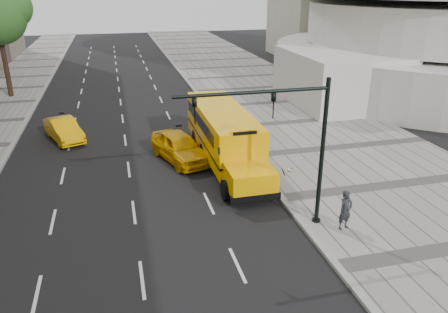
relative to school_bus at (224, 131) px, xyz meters
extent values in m
plane|color=black|center=(-4.50, -0.07, -1.76)|extent=(140.00, 140.00, 0.00)
cube|color=gray|center=(7.50, -0.07, -1.69)|extent=(12.00, 140.00, 0.15)
cube|color=gray|center=(1.50, -0.07, -1.69)|extent=(0.30, 140.00, 0.15)
cylinder|color=silver|center=(25.50, 13.93, 0.24)|extent=(32.00, 32.00, 4.00)
cylinder|color=silver|center=(25.50, 13.93, 4.34)|extent=(26.00, 26.00, 3.60)
cube|color=silver|center=(12.50, 9.93, 0.44)|extent=(8.00, 10.00, 4.40)
cylinder|color=black|center=(-15.00, 19.03, 1.39)|extent=(0.44, 0.44, 6.31)
sphere|color=#23501A|center=(-13.77, 19.33, 5.93)|extent=(3.44, 3.44, 3.44)
cube|color=#F7AC00|center=(0.00, 0.31, 0.01)|extent=(2.50, 9.00, 2.45)
cube|color=#F7AC00|center=(0.00, -5.19, -0.66)|extent=(2.20, 2.00, 1.10)
cube|color=black|center=(0.00, -6.07, -1.21)|extent=(2.38, 0.25, 0.35)
cube|color=black|center=(0.00, 0.31, -0.51)|extent=(2.52, 9.00, 0.12)
cube|color=black|center=(0.00, -4.13, 0.49)|extent=(2.05, 0.10, 0.90)
cube|color=black|center=(0.00, 0.81, 0.49)|extent=(2.52, 7.50, 0.70)
cube|color=#F7AC00|center=(0.00, -4.14, 1.29)|extent=(1.40, 0.12, 0.28)
ellipsoid|color=silver|center=(1.52, -6.59, 0.14)|extent=(0.32, 0.32, 0.14)
cylinder|color=black|center=(1.28, -6.37, -0.06)|extent=(0.36, 0.47, 0.58)
cylinder|color=black|center=(-1.13, -4.89, -1.26)|extent=(0.30, 1.00, 1.00)
cylinder|color=black|center=(1.13, -4.89, -1.26)|extent=(0.30, 1.00, 1.00)
cylinder|color=black|center=(-1.13, 0.31, -1.26)|extent=(0.30, 1.00, 1.00)
cylinder|color=black|center=(1.13, 0.31, -1.26)|extent=(0.30, 1.00, 1.00)
cylinder|color=black|center=(-1.13, 2.81, -1.26)|extent=(0.30, 1.00, 1.00)
cylinder|color=black|center=(1.13, 2.81, -1.26)|extent=(0.30, 1.00, 1.00)
imported|color=#E29E01|center=(-2.50, 0.58, -0.93)|extent=(3.35, 5.26, 1.67)
imported|color=#E29E01|center=(-9.34, 5.90, -1.04)|extent=(2.99, 4.63, 1.44)
imported|color=black|center=(2.96, -8.90, -0.75)|extent=(0.71, 0.55, 1.73)
cylinder|color=black|center=(2.10, -8.07, 1.44)|extent=(0.18, 0.18, 6.40)
cylinder|color=black|center=(2.10, -8.07, -1.64)|extent=(0.36, 0.36, 0.25)
cylinder|color=black|center=(-0.90, -8.07, 4.24)|extent=(6.00, 0.14, 0.14)
imported|color=black|center=(-0.10, -8.07, 3.69)|extent=(0.16, 0.20, 1.00)
imported|color=black|center=(-3.10, -8.07, 3.69)|extent=(0.16, 0.20, 1.00)
camera|label=1|loc=(-5.78, -23.05, 8.04)|focal=35.00mm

